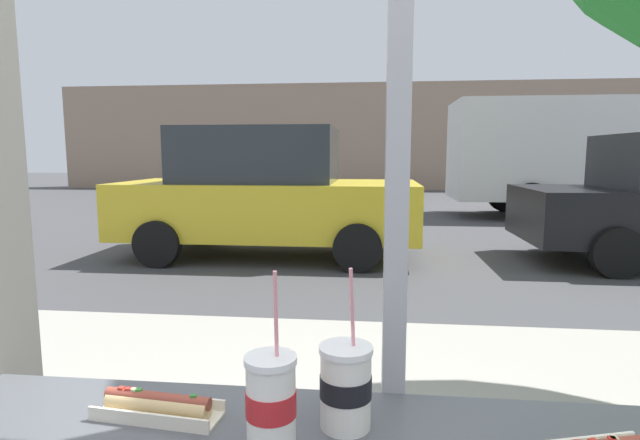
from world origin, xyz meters
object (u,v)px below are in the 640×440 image
Objects in this scene: parked_car_yellow at (266,193)px; hotdog_tray_far at (158,406)px; soda_cup_left at (271,402)px; soda_cup_right at (346,385)px; box_truck at (589,153)px.

hotdog_tray_far is at bearing -79.65° from parked_car_yellow.
soda_cup_left is at bearing -77.68° from parked_car_yellow.
soda_cup_left is at bearing -143.95° from soda_cup_right.
parked_car_yellow reaches higher than hotdog_tray_far.
box_truck is (5.32, 11.81, 0.45)m from soda_cup_left.
hotdog_tray_far is 12.98m from box_truck.
soda_cup_left reaches higher than hotdog_tray_far.
parked_car_yellow is 0.66× the size of box_truck.
hotdog_tray_far is 0.06× the size of parked_car_yellow.
soda_cup_left is 0.16m from soda_cup_right.
soda_cup_right is 12.82m from box_truck.
box_truck reaches higher than parked_car_yellow.
soda_cup_left is 1.27× the size of hotdog_tray_far.
parked_car_yellow is (-1.54, 6.39, -0.14)m from soda_cup_right.
box_truck reaches higher than hotdog_tray_far.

